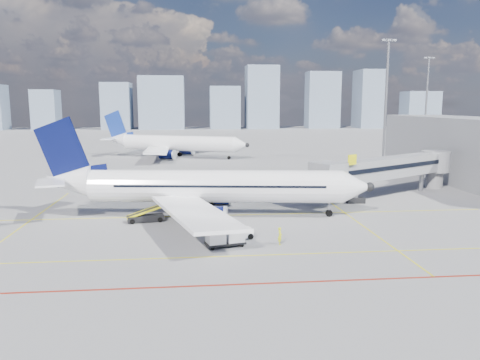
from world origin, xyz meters
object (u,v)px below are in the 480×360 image
(belt_loader, at_px, (147,216))
(cargo_dolly, at_px, (225,235))
(baggage_tug, at_px, (239,231))
(ramp_worker, at_px, (280,236))
(second_aircraft, at_px, (173,143))
(main_aircraft, at_px, (202,187))

(belt_loader, bearing_deg, cargo_dolly, -62.91)
(baggage_tug, distance_m, ramp_worker, 3.98)
(second_aircraft, relative_size, ramp_worker, 21.91)
(baggage_tug, xyz_separation_m, ramp_worker, (3.40, -2.06, 0.05))
(baggage_tug, bearing_deg, belt_loader, 123.45)
(second_aircraft, bearing_deg, belt_loader, -66.79)
(second_aircraft, distance_m, baggage_tug, 67.31)
(cargo_dolly, relative_size, belt_loader, 0.68)
(belt_loader, bearing_deg, baggage_tug, -50.94)
(ramp_worker, bearing_deg, second_aircraft, 14.63)
(main_aircraft, relative_size, second_aircraft, 1.07)
(main_aircraft, distance_m, cargo_dolly, 11.69)
(cargo_dolly, bearing_deg, belt_loader, 114.52)
(main_aircraft, height_order, cargo_dolly, main_aircraft)
(main_aircraft, relative_size, baggage_tug, 14.87)
(second_aircraft, relative_size, baggage_tug, 13.91)
(baggage_tug, relative_size, belt_loader, 0.45)
(main_aircraft, bearing_deg, belt_loader, -153.47)
(main_aircraft, bearing_deg, baggage_tug, -64.15)
(baggage_tug, xyz_separation_m, cargo_dolly, (-1.37, -2.09, 0.29))
(main_aircraft, bearing_deg, cargo_dolly, -74.01)
(main_aircraft, relative_size, cargo_dolly, 9.99)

